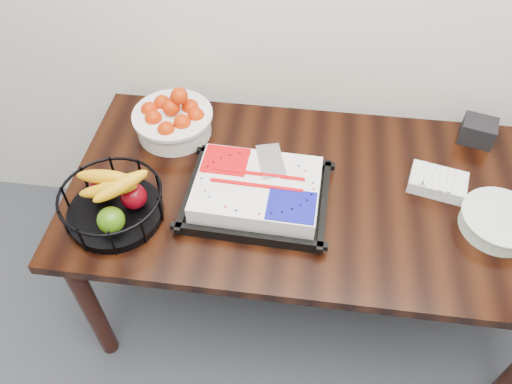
# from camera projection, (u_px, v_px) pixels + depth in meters

# --- Properties ---
(table) EXTENTS (1.80, 0.90, 0.75)m
(table) POSITION_uv_depth(u_px,v_px,m) (314.00, 205.00, 1.87)
(table) COLOR black
(table) RESTS_ON ground
(cake_tray) EXTENTS (0.50, 0.40, 0.10)m
(cake_tray) POSITION_uv_depth(u_px,v_px,m) (257.00, 192.00, 1.74)
(cake_tray) COLOR black
(cake_tray) RESTS_ON table
(tangerine_bowl) EXTENTS (0.31, 0.31, 0.20)m
(tangerine_bowl) POSITION_uv_depth(u_px,v_px,m) (173.00, 116.00, 1.95)
(tangerine_bowl) COLOR white
(tangerine_bowl) RESTS_ON table
(fruit_basket) EXTENTS (0.35, 0.35, 0.18)m
(fruit_basket) POSITION_uv_depth(u_px,v_px,m) (112.00, 202.00, 1.67)
(fruit_basket) COLOR black
(fruit_basket) RESTS_ON table
(plate_stack) EXTENTS (0.26, 0.26, 0.06)m
(plate_stack) POSITION_uv_depth(u_px,v_px,m) (499.00, 222.00, 1.67)
(plate_stack) COLOR white
(plate_stack) RESTS_ON table
(fork_bag) EXTENTS (0.22, 0.17, 0.06)m
(fork_bag) POSITION_uv_depth(u_px,v_px,m) (438.00, 182.00, 1.80)
(fork_bag) COLOR silver
(fork_bag) RESTS_ON table
(napkin_box) EXTENTS (0.15, 0.14, 0.09)m
(napkin_box) POSITION_uv_depth(u_px,v_px,m) (478.00, 131.00, 1.95)
(napkin_box) COLOR black
(napkin_box) RESTS_ON table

